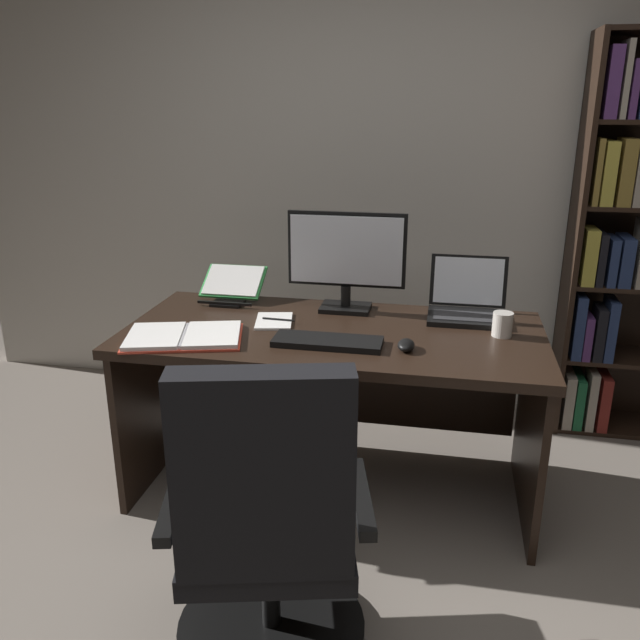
{
  "coord_description": "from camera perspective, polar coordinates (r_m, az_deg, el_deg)",
  "views": [
    {
      "loc": [
        0.22,
        -1.4,
        1.64
      ],
      "look_at": [
        -0.25,
        1.02,
        0.8
      ],
      "focal_mm": 36.53,
      "sensor_mm": 36.0,
      "label": 1
    }
  ],
  "objects": [
    {
      "name": "notepad",
      "position": [
        2.76,
        -4.06,
        -0.09
      ],
      "size": [
        0.19,
        0.24,
        0.01
      ],
      "primitive_type": "cube",
      "rotation": [
        0.0,
        0.0,
        0.2
      ],
      "color": "white",
      "rests_on": "desk"
    },
    {
      "name": "desk",
      "position": [
        2.81,
        1.42,
        -4.13
      ],
      "size": [
        1.7,
        0.8,
        0.74
      ],
      "color": "black",
      "rests_on": "ground"
    },
    {
      "name": "computer_mouse",
      "position": [
        2.47,
        7.55,
        -2.19
      ],
      "size": [
        0.06,
        0.1,
        0.04
      ],
      "primitive_type": "ellipsoid",
      "color": "black",
      "rests_on": "desk"
    },
    {
      "name": "pen",
      "position": [
        2.75,
        -3.66,
        0.06
      ],
      "size": [
        0.14,
        0.01,
        0.01
      ],
      "primitive_type": "cylinder",
      "rotation": [
        0.0,
        1.57,
        -0.05
      ],
      "color": "black",
      "rests_on": "notepad"
    },
    {
      "name": "laptop",
      "position": [
        2.88,
        12.79,
        1.29
      ],
      "size": [
        0.33,
        0.29,
        0.25
      ],
      "color": "black",
      "rests_on": "desk"
    },
    {
      "name": "reading_stand_with_book",
      "position": [
        3.07,
        -7.68,
        3.04
      ],
      "size": [
        0.28,
        0.25,
        0.14
      ],
      "color": "black",
      "rests_on": "desk"
    },
    {
      "name": "open_binder",
      "position": [
        2.61,
        -11.84,
        -1.41
      ],
      "size": [
        0.51,
        0.41,
        0.02
      ],
      "rotation": [
        0.0,
        0.0,
        0.27
      ],
      "color": "#DB422D",
      "rests_on": "desk"
    },
    {
      "name": "coffee_mug",
      "position": [
        2.68,
        15.69,
        -0.37
      ],
      "size": [
        0.08,
        0.08,
        0.1
      ],
      "primitive_type": "cylinder",
      "color": "silver",
      "rests_on": "desk"
    },
    {
      "name": "monitor",
      "position": [
        2.86,
        2.32,
        5.21
      ],
      "size": [
        0.52,
        0.16,
        0.44
      ],
      "color": "black",
      "rests_on": "desk"
    },
    {
      "name": "wall_back",
      "position": [
        3.57,
        7.74,
        13.81
      ],
      "size": [
        5.14,
        0.12,
        2.68
      ],
      "primitive_type": "cube",
      "color": "beige",
      "rests_on": "ground"
    },
    {
      "name": "office_chair",
      "position": [
        2.0,
        -4.61,
        -18.73
      ],
      "size": [
        0.68,
        0.6,
        1.01
      ],
      "rotation": [
        0.0,
        0.0,
        0.24
      ],
      "color": "black",
      "rests_on": "ground"
    },
    {
      "name": "keyboard",
      "position": [
        2.5,
        0.67,
        -1.91
      ],
      "size": [
        0.42,
        0.15,
        0.02
      ],
      "primitive_type": "cube",
      "color": "black",
      "rests_on": "desk"
    }
  ]
}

